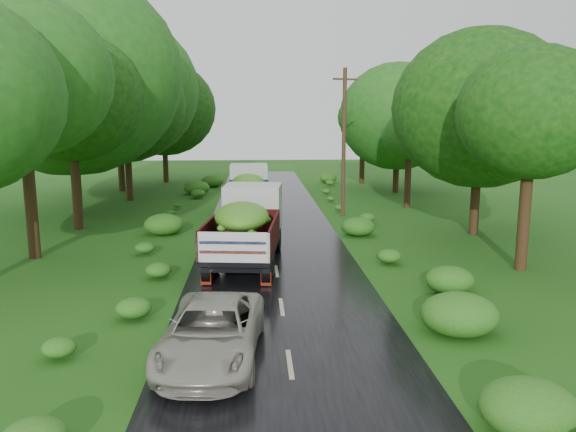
{
  "coord_description": "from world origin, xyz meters",
  "views": [
    {
      "loc": [
        -0.79,
        -12.43,
        5.87
      ],
      "look_at": [
        0.57,
        10.33,
        1.7
      ],
      "focal_mm": 35.0,
      "sensor_mm": 36.0,
      "label": 1
    }
  ],
  "objects": [
    {
      "name": "truck_near",
      "position": [
        -1.1,
        9.34,
        1.63
      ],
      "size": [
        3.19,
        7.09,
        2.88
      ],
      "rotation": [
        0.0,
        0.0,
        -0.12
      ],
      "color": "black",
      "rests_on": "ground"
    },
    {
      "name": "road_lines",
      "position": [
        0.0,
        6.0,
        0.02
      ],
      "size": [
        0.12,
        69.6,
        0.0
      ],
      "color": "#BFB78C",
      "rests_on": "road"
    },
    {
      "name": "truck_far",
      "position": [
        -1.15,
        20.37,
        1.57
      ],
      "size": [
        2.39,
        6.62,
        2.78
      ],
      "rotation": [
        0.0,
        0.0,
        -0.0
      ],
      "color": "black",
      "rests_on": "ground"
    },
    {
      "name": "utility_pole",
      "position": [
        4.3,
        19.42,
        4.32
      ],
      "size": [
        1.42,
        0.57,
        8.39
      ],
      "rotation": [
        0.0,
        0.0,
        0.33
      ],
      "color": "#382616",
      "rests_on": "ground"
    },
    {
      "name": "shrubs",
      "position": [
        0.0,
        14.0,
        0.35
      ],
      "size": [
        11.9,
        44.0,
        0.7
      ],
      "color": "#226718",
      "rests_on": "ground"
    },
    {
      "name": "car",
      "position": [
        -1.85,
        0.41,
        0.7
      ],
      "size": [
        2.67,
        5.09,
        1.37
      ],
      "primitive_type": "imported",
      "rotation": [
        0.0,
        0.0,
        -0.08
      ],
      "color": "#A6A393",
      "rests_on": "road"
    },
    {
      "name": "trees_left",
      "position": [
        -10.26,
        22.91,
        7.1
      ],
      "size": [
        7.39,
        34.21,
        10.34
      ],
      "color": "black",
      "rests_on": "ground"
    },
    {
      "name": "ground",
      "position": [
        0.0,
        0.0,
        0.0
      ],
      "size": [
        120.0,
        120.0,
        0.0
      ],
      "primitive_type": "plane",
      "color": "#1A4D10",
      "rests_on": "ground"
    },
    {
      "name": "road",
      "position": [
        0.0,
        5.0,
        0.01
      ],
      "size": [
        6.5,
        80.0,
        0.02
      ],
      "primitive_type": "cube",
      "color": "black",
      "rests_on": "ground"
    },
    {
      "name": "trees_right",
      "position": [
        9.55,
        21.11,
        5.67
      ],
      "size": [
        5.15,
        30.25,
        7.95
      ],
      "color": "black",
      "rests_on": "ground"
    }
  ]
}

